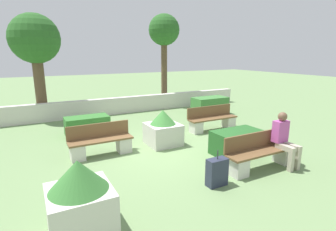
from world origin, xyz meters
TOP-DOWN VIEW (x-y plane):
  - ground_plane at (0.00, 0.00)m, footprint 60.00×60.00m
  - perimeter_wall at (0.00, 5.31)m, footprint 14.27×0.30m
  - bench_front at (1.62, -2.22)m, footprint 2.03×0.49m
  - bench_left_side at (-1.63, 0.50)m, footprint 1.74×0.48m
  - bench_right_side at (2.64, 1.04)m, footprint 1.96×0.48m
  - person_seated_man at (2.22, -2.36)m, footprint 0.38×0.63m
  - hedge_block_near_left at (4.16, 3.20)m, footprint 1.62×0.83m
  - hedge_block_near_right at (1.78, -1.18)m, footprint 1.40×0.77m
  - hedge_block_mid_left at (-1.55, 2.68)m, footprint 1.47×0.75m
  - planter_corner_left at (0.30, 0.48)m, footprint 0.97×0.97m
  - planter_corner_right at (-2.73, -2.65)m, footprint 0.95×0.95m
  - suitcase at (0.11, -2.40)m, footprint 0.45×0.23m
  - tree_leftmost at (-2.77, 5.98)m, footprint 2.03×2.03m
  - tree_center_left at (3.34, 6.22)m, footprint 1.61×1.61m

SIDE VIEW (x-z plane):
  - ground_plane at x=0.00m, z-range 0.00..0.00m
  - suitcase at x=0.11m, z-range -0.10..0.70m
  - hedge_block_mid_left at x=-1.55m, z-range 0.00..0.64m
  - hedge_block_near_right at x=1.78m, z-range 0.00..0.67m
  - bench_left_side at x=-1.63m, z-range -0.10..0.77m
  - bench_right_side at x=2.64m, z-range -0.09..0.78m
  - bench_front at x=1.62m, z-range -0.09..0.78m
  - perimeter_wall at x=0.00m, z-range 0.00..0.77m
  - hedge_block_near_left at x=4.16m, z-range 0.00..0.79m
  - planter_corner_left at x=0.30m, z-range -0.05..1.05m
  - planter_corner_right at x=-2.73m, z-range -0.02..1.22m
  - person_seated_man at x=2.22m, z-range 0.08..1.44m
  - tree_leftmost at x=-2.77m, z-range 1.06..5.44m
  - tree_center_left at x=3.34m, z-range 1.41..6.19m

